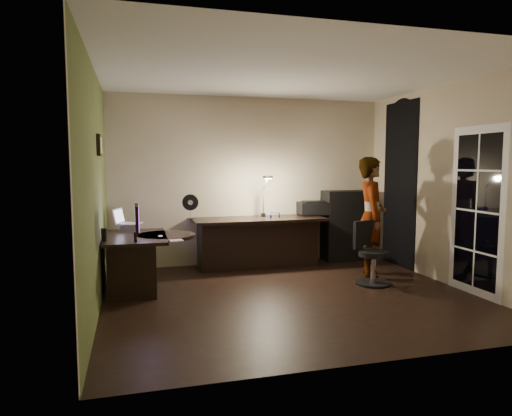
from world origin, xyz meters
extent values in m
cube|color=black|center=(0.00, 0.00, -0.01)|extent=(4.50, 4.00, 0.01)
cube|color=silver|center=(0.00, 0.00, 2.71)|extent=(4.50, 4.00, 0.01)
cube|color=#B9AA8B|center=(0.00, 2.00, 1.35)|extent=(4.50, 0.01, 2.70)
cube|color=#B9AA8B|center=(0.00, -2.00, 1.35)|extent=(4.50, 0.01, 2.70)
cube|color=#B9AA8B|center=(-2.25, 0.00, 1.35)|extent=(0.01, 4.00, 2.70)
cube|color=#B9AA8B|center=(2.25, 0.00, 1.35)|extent=(0.01, 4.00, 2.70)
cube|color=#56672F|center=(-2.24, 0.00, 1.35)|extent=(0.00, 4.00, 2.70)
cube|color=black|center=(2.24, 1.15, 1.30)|extent=(0.01, 0.90, 2.60)
cube|color=white|center=(2.24, -0.55, 1.05)|extent=(0.02, 0.92, 2.10)
cube|color=black|center=(-2.22, 0.45, 1.85)|extent=(0.04, 0.30, 0.25)
cube|color=black|center=(-1.83, 0.76, 0.36)|extent=(0.78, 1.25, 0.71)
cube|color=black|center=(0.06, 1.63, 0.39)|extent=(2.09, 0.75, 0.78)
cube|color=black|center=(1.63, 1.78, 0.59)|extent=(0.79, 0.41, 1.18)
cube|color=silver|center=(-1.90, 1.31, 0.75)|extent=(0.25, 0.22, 0.10)
cube|color=silver|center=(-1.90, 1.31, 0.91)|extent=(0.40, 0.39, 0.22)
cube|color=black|center=(-1.84, 0.26, 0.86)|extent=(0.10, 0.50, 0.33)
ellipsoid|color=silver|center=(-1.53, 0.61, 0.71)|extent=(0.06, 0.09, 0.03)
cube|color=black|center=(-1.59, 0.68, 0.70)|extent=(0.10, 0.14, 0.01)
cube|color=black|center=(-2.01, 0.35, 0.70)|extent=(0.02, 0.14, 0.01)
cylinder|color=black|center=(-2.19, 0.42, 0.78)|extent=(0.07, 0.07, 0.17)
cube|color=silver|center=(-1.36, 0.35, 0.70)|extent=(0.19, 0.24, 0.01)
cube|color=black|center=(-1.02, 1.66, 0.99)|extent=(0.26, 0.16, 0.38)
cube|color=navy|center=(0.28, 1.51, 0.84)|extent=(0.19, 0.12, 0.08)
cube|color=black|center=(1.05, 1.80, 0.91)|extent=(0.53, 0.43, 0.22)
cube|color=black|center=(0.13, 1.64, 1.15)|extent=(0.28, 0.36, 0.70)
cube|color=black|center=(1.27, 0.21, 0.43)|extent=(0.61, 0.61, 0.85)
imported|color=#D8A88C|center=(1.47, 0.66, 0.87)|extent=(0.61, 0.73, 1.73)
camera|label=1|loc=(-1.85, -5.23, 1.64)|focal=32.00mm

